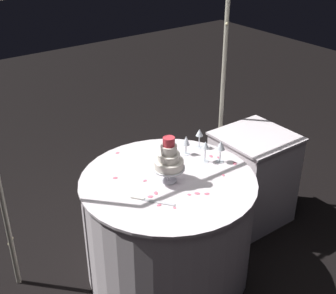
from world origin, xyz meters
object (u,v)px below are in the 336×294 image
object	(u,v)px
side_table	(252,177)
wine_glass_0	(205,146)
wine_glass_2	(186,141)
tiered_cake	(169,159)
decorative_arch	(124,83)
main_table	(168,226)
cake_knife	(150,200)
wine_glass_3	(221,146)
wine_glass_1	(199,134)

from	to	relation	value
side_table	wine_glass_0	xyz separation A→B (m)	(-0.61, -0.06, 0.52)
wine_glass_2	tiered_cake	bearing A→B (deg)	-145.28
decorative_arch	side_table	world-z (taller)	decorative_arch
decorative_arch	main_table	world-z (taller)	decorative_arch
decorative_arch	cake_knife	distance (m)	0.89
side_table	wine_glass_2	bearing A→B (deg)	170.71
decorative_arch	tiered_cake	bearing A→B (deg)	-90.89
side_table	cake_knife	distance (m)	1.30
wine_glass_2	wine_glass_3	bearing A→B (deg)	-61.46
tiered_cake	main_table	bearing A→B (deg)	68.68
wine_glass_0	wine_glass_1	distance (m)	0.22
cake_knife	side_table	bearing A→B (deg)	11.19
decorative_arch	side_table	distance (m)	1.41
wine_glass_1	wine_glass_3	xyz separation A→B (m)	(-0.02, -0.26, 0.01)
wine_glass_0	decorative_arch	bearing A→B (deg)	126.07
side_table	tiered_cake	size ratio (longest dim) A/B	2.42
cake_knife	main_table	bearing A→B (deg)	29.39
main_table	wine_glass_0	xyz separation A→B (m)	(0.36, 0.04, 0.52)
main_table	wine_glass_1	size ratio (longest dim) A/B	7.71
decorative_arch	wine_glass_3	world-z (taller)	decorative_arch
decorative_arch	main_table	bearing A→B (deg)	-90.12
tiered_cake	cake_knife	size ratio (longest dim) A/B	1.33
side_table	cake_knife	bearing A→B (deg)	-168.81
decorative_arch	tiered_cake	distance (m)	0.66
tiered_cake	wine_glass_0	world-z (taller)	tiered_cake
side_table	wine_glass_2	world-z (taller)	wine_glass_2
decorative_arch	wine_glass_1	distance (m)	0.70
wine_glass_2	cake_knife	bearing A→B (deg)	-148.52
decorative_arch	tiered_cake	size ratio (longest dim) A/B	6.10
cake_knife	wine_glass_2	bearing A→B (deg)	31.48
side_table	wine_glass_1	distance (m)	0.73
cake_knife	tiered_cake	bearing A→B (deg)	26.60
decorative_arch	wine_glass_3	distance (m)	0.83
wine_glass_1	cake_knife	bearing A→B (deg)	-152.68
main_table	tiered_cake	distance (m)	0.57
side_table	tiered_cake	xyz separation A→B (m)	(-0.98, -0.12, 0.56)
main_table	tiered_cake	world-z (taller)	tiered_cake
tiered_cake	wine_glass_1	world-z (taller)	tiered_cake
wine_glass_0	wine_glass_2	bearing A→B (deg)	103.84
decorative_arch	wine_glass_3	size ratio (longest dim) A/B	11.90
decorative_arch	wine_glass_3	bearing A→B (deg)	-51.48
wine_glass_2	wine_glass_3	size ratio (longest dim) A/B	0.89
side_table	wine_glass_2	xyz separation A→B (m)	(-0.65, 0.11, 0.50)
decorative_arch	wine_glass_3	xyz separation A→B (m)	(0.45, -0.56, -0.41)
wine_glass_0	wine_glass_3	bearing A→B (deg)	-37.68
main_table	decorative_arch	bearing A→B (deg)	89.88
main_table	cake_knife	bearing A→B (deg)	-150.61
side_table	wine_glass_3	world-z (taller)	wine_glass_3
wine_glass_0	cake_knife	distance (m)	0.64
tiered_cake	cake_knife	xyz separation A→B (m)	(-0.24, -0.12, -0.16)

